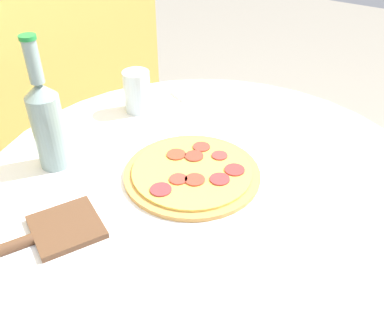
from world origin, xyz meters
name	(u,v)px	position (x,y,z in m)	size (l,w,h in m)	color
table	(207,237)	(0.00, 0.00, 0.50)	(0.98, 0.98, 0.68)	white
pizza	(192,172)	(-0.01, 0.03, 0.69)	(0.29, 0.29, 0.02)	#C68E47
beer_bottle	(47,121)	(-0.14, 0.31, 0.79)	(0.07, 0.07, 0.29)	gray
pizza_paddle	(49,233)	(-0.30, 0.15, 0.69)	(0.25, 0.17, 0.02)	brown
drinking_glass	(137,91)	(0.15, 0.31, 0.74)	(0.07, 0.07, 0.11)	silver
napkin	(193,92)	(0.31, 0.25, 0.69)	(0.13, 0.11, 0.01)	white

